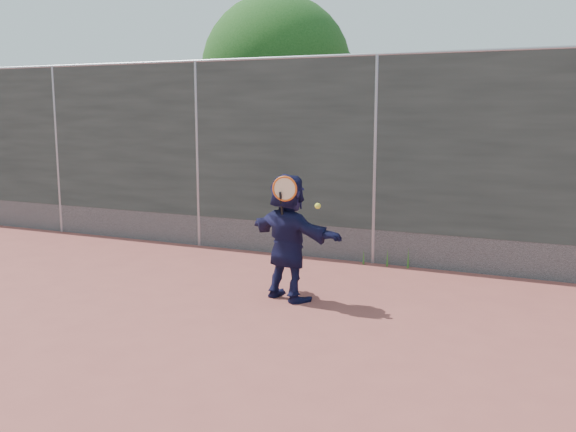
% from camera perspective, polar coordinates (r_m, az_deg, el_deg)
% --- Properties ---
extents(ground, '(80.00, 80.00, 0.00)m').
position_cam_1_polar(ground, '(6.44, -1.77, -10.83)').
color(ground, '#9E4C42').
rests_on(ground, ground).
extents(player, '(1.46, 0.92, 1.51)m').
position_cam_1_polar(player, '(7.55, 0.00, -1.88)').
color(player, '#15163B').
rests_on(player, ground).
extents(fence, '(20.00, 0.06, 3.03)m').
position_cam_1_polar(fence, '(9.34, 7.76, 5.34)').
color(fence, '#38423D').
rests_on(fence, ground).
extents(swing_action, '(0.56, 0.14, 0.51)m').
position_cam_1_polar(swing_action, '(7.25, -0.02, 2.15)').
color(swing_action, '#D85614').
rests_on(swing_action, ground).
extents(tree_left, '(3.15, 3.00, 4.53)m').
position_cam_1_polar(tree_left, '(13.21, -0.31, 12.48)').
color(tree_left, '#382314').
rests_on(tree_left, ground).
extents(weed_clump, '(0.68, 0.07, 0.30)m').
position_cam_1_polar(weed_clump, '(9.36, 9.09, -3.66)').
color(weed_clump, '#387226').
rests_on(weed_clump, ground).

